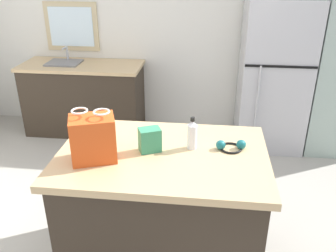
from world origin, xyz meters
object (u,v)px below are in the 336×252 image
(kitchen_island, at_px, (163,209))
(ear_defenders, at_px, (231,146))
(refrigerator, at_px, (273,75))
(small_box, at_px, (150,140))
(shopping_bag, at_px, (93,138))
(bottle, at_px, (192,135))

(kitchen_island, bearing_deg, ear_defenders, 12.69)
(refrigerator, relative_size, ear_defenders, 8.59)
(kitchen_island, xyz_separation_m, small_box, (-0.09, 0.02, 0.54))
(small_box, relative_size, ear_defenders, 0.80)
(refrigerator, relative_size, shopping_bag, 5.15)
(shopping_bag, bearing_deg, kitchen_island, 17.75)
(refrigerator, bearing_deg, bottle, -112.63)
(bottle, bearing_deg, kitchen_island, -156.09)
(bottle, bearing_deg, small_box, -166.40)
(shopping_bag, height_order, ear_defenders, shopping_bag)
(shopping_bag, distance_m, ear_defenders, 0.89)
(refrigerator, distance_m, small_box, 2.32)
(shopping_bag, bearing_deg, ear_defenders, 15.16)
(kitchen_island, distance_m, refrigerator, 2.32)
(small_box, bearing_deg, shopping_bag, -155.56)
(kitchen_island, height_order, refrigerator, refrigerator)
(refrigerator, distance_m, ear_defenders, 2.04)
(kitchen_island, relative_size, shopping_bag, 4.11)
(refrigerator, xyz_separation_m, bottle, (-0.82, -1.97, 0.17))
(shopping_bag, distance_m, small_box, 0.36)
(kitchen_island, relative_size, refrigerator, 0.80)
(refrigerator, height_order, ear_defenders, refrigerator)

